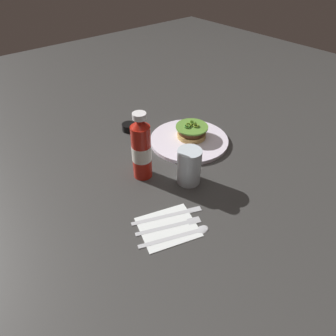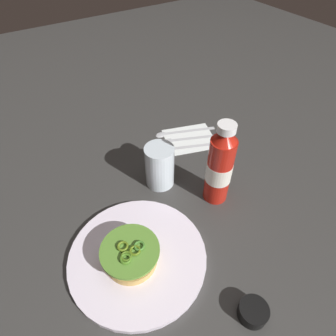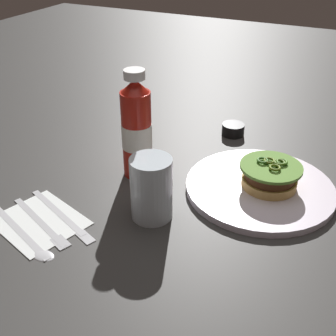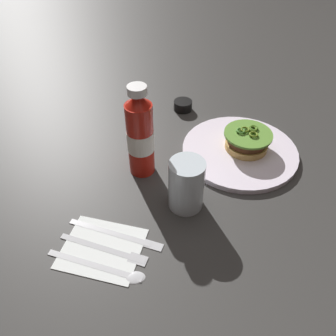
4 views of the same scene
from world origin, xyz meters
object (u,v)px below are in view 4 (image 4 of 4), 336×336
object	(u,v)px
dinner_plate	(239,151)
ketchup_bottle	(140,136)
fork_utensil	(111,250)
butter_knife	(121,235)
water_glass	(186,185)
spoon_utensil	(109,269)
burger_sandwich	(247,140)
condiment_cup	(183,105)
napkin	(102,248)

from	to	relation	value
dinner_plate	ketchup_bottle	bearing A→B (deg)	-169.53
fork_utensil	butter_knife	world-z (taller)	same
water_glass	spoon_utensil	world-z (taller)	water_glass
burger_sandwich	butter_knife	distance (m)	0.40
ketchup_bottle	condiment_cup	distance (m)	0.30
burger_sandwich	ketchup_bottle	xyz separation A→B (m)	(-0.27, -0.05, 0.07)
water_glass	fork_utensil	size ratio (longest dim) A/B	0.67
condiment_cup	spoon_utensil	size ratio (longest dim) A/B	0.29
ketchup_bottle	butter_knife	world-z (taller)	ketchup_bottle
spoon_utensil	butter_knife	bearing A→B (deg)	75.06
dinner_plate	napkin	xyz separation A→B (m)	(-0.33, -0.27, -0.01)
water_glass	fork_utensil	distance (m)	0.20
dinner_plate	burger_sandwich	distance (m)	0.03
condiment_cup	fork_utensil	distance (m)	0.52
burger_sandwich	butter_knife	world-z (taller)	burger_sandwich
water_glass	butter_knife	xyz separation A→B (m)	(-0.14, -0.08, -0.05)
condiment_cup	napkin	bearing A→B (deg)	-113.03
fork_utensil	napkin	bearing A→B (deg)	157.18
water_glass	napkin	distance (m)	0.21
dinner_plate	fork_utensil	xyz separation A→B (m)	(-0.31, -0.28, -0.00)
dinner_plate	condiment_cup	world-z (taller)	condiment_cup
napkin	butter_knife	distance (m)	0.04
water_glass	fork_utensil	xyz separation A→B (m)	(-0.16, -0.11, -0.05)
dinner_plate	burger_sandwich	size ratio (longest dim) A/B	2.44
butter_knife	dinner_plate	bearing A→B (deg)	39.34
dinner_plate	water_glass	bearing A→B (deg)	-133.75
water_glass	condiment_cup	bearing A→B (deg)	85.26
condiment_cup	dinner_plate	bearing A→B (deg)	-59.73
fork_utensil	butter_knife	xyz separation A→B (m)	(0.02, 0.03, 0.00)
fork_utensil	spoon_utensil	bearing A→B (deg)	-91.70
burger_sandwich	water_glass	xyz separation A→B (m)	(-0.17, -0.17, 0.02)
burger_sandwich	ketchup_bottle	bearing A→B (deg)	-169.16
ketchup_bottle	spoon_utensil	size ratio (longest dim) A/B	1.21
fork_utensil	condiment_cup	bearing A→B (deg)	69.01
ketchup_bottle	condiment_cup	world-z (taller)	ketchup_bottle
dinner_plate	condiment_cup	xyz separation A→B (m)	(-0.13, 0.21, 0.01)
burger_sandwich	water_glass	size ratio (longest dim) A/B	1.02
condiment_cup	napkin	world-z (taller)	condiment_cup
ketchup_bottle	fork_utensil	size ratio (longest dim) A/B	1.28
dinner_plate	butter_knife	world-z (taller)	dinner_plate
fork_utensil	butter_knife	distance (m)	0.04
condiment_cup	burger_sandwich	bearing A→B (deg)	-56.04
water_glass	napkin	size ratio (longest dim) A/B	0.78
water_glass	butter_knife	distance (m)	0.17
burger_sandwich	butter_knife	size ratio (longest dim) A/B	0.62
water_glass	spoon_utensil	xyz separation A→B (m)	(-0.16, -0.15, -0.05)
burger_sandwich	butter_knife	bearing A→B (deg)	-141.61
dinner_plate	napkin	distance (m)	0.43
water_glass	butter_knife	size ratio (longest dim) A/B	0.61
burger_sandwich	condiment_cup	distance (m)	0.25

